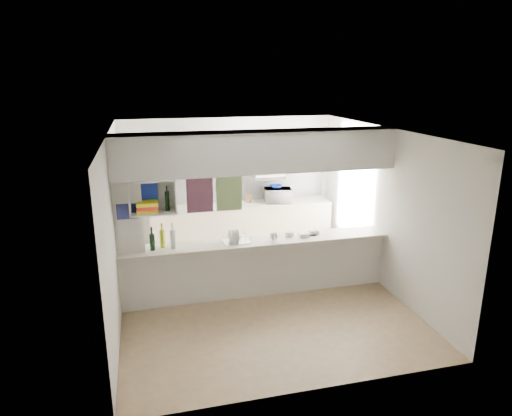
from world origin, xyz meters
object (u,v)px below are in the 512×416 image
object	(u,v)px
microwave	(278,195)
bowl	(276,187)
wine_bottles	(163,239)
dish_rack	(236,237)

from	to	relation	value
microwave	bowl	bearing A→B (deg)	-17.79
wine_bottles	bowl	bearing A→B (deg)	41.57
microwave	bowl	world-z (taller)	bowl
wine_bottles	dish_rack	bearing A→B (deg)	0.23
dish_rack	wine_bottles	bearing A→B (deg)	174.82
bowl	dish_rack	size ratio (longest dim) A/B	0.62
dish_rack	wine_bottles	xyz separation A→B (m)	(-1.10, -0.00, 0.06)
microwave	wine_bottles	bearing A→B (deg)	48.77
bowl	wine_bottles	bearing A→B (deg)	-138.43
microwave	wine_bottles	xyz separation A→B (m)	(-2.38, -2.06, -0.00)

